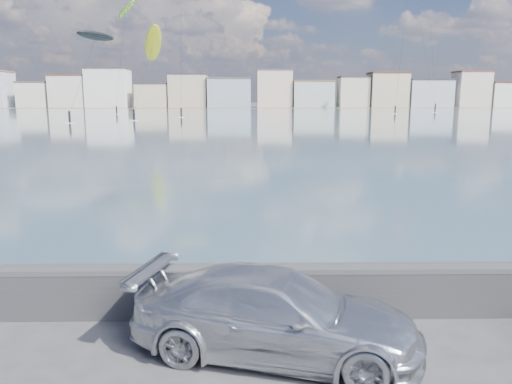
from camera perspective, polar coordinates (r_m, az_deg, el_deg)
The scene contains 8 objects.
bay_water at distance 97.89m, azimuth -1.46°, elevation 8.43°, with size 500.00×177.00×0.00m, color #3E5865.
far_shore_strip at distance 206.34m, azimuth -1.20°, elevation 9.72°, with size 500.00×60.00×0.00m, color #4C473D.
seawall at distance 9.72m, azimuth -5.88°, elevation -10.90°, with size 400.00×0.36×1.08m.
far_buildings at distance 192.30m, azimuth -0.83°, elevation 11.43°, with size 240.79×13.26×14.60m.
car_silver at distance 8.39m, azimuth 2.31°, elevation -13.75°, with size 1.92×4.72×1.37m, color silver.
kitesurfer_3 at distance 98.92m, azimuth -11.69°, elevation 16.23°, with size 5.62×14.03×17.23m.
kitesurfer_6 at distance 131.21m, azimuth -14.70°, elevation 19.34°, with size 7.24×10.31×27.11m.
kitesurfer_12 at distance 91.99m, azimuth -17.81°, elevation 16.54°, with size 6.03×14.10×15.04m.
Camera 1 is at (0.83, -6.29, 4.18)m, focal length 35.00 mm.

